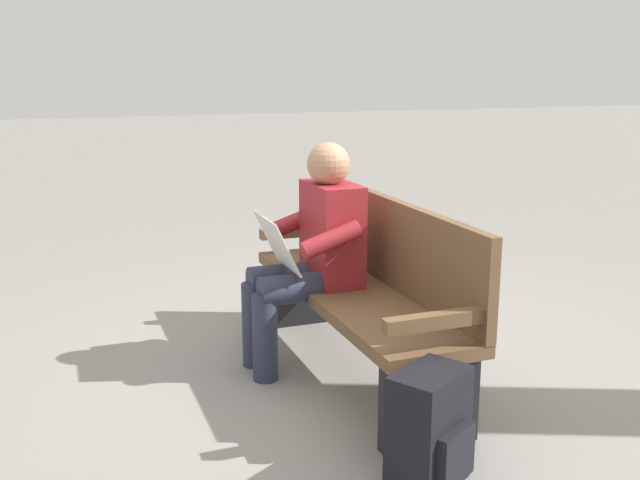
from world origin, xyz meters
name	(u,v)px	position (x,y,z in m)	size (l,w,h in m)	color
ground_plane	(353,372)	(0.00, 0.00, 0.00)	(40.00, 40.00, 0.00)	gray
bench_near	(367,286)	(0.00, -0.07, 0.46)	(1.81, 0.51, 0.90)	brown
person_seated	(312,250)	(0.17, 0.17, 0.63)	(0.58, 0.58, 1.18)	maroon
backpack	(430,430)	(-1.07, 0.13, 0.23)	(0.34, 0.37, 0.46)	black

